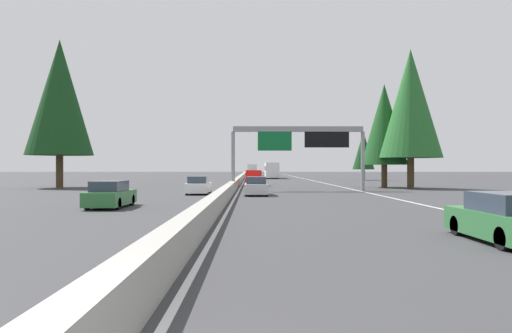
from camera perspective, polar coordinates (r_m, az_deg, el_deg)
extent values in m
plane|color=#38383A|center=(64.02, -1.84, -2.07)|extent=(320.00, 320.00, 0.00)
cube|color=#9E9B93|center=(84.00, -1.73, -1.29)|extent=(180.00, 0.56, 0.90)
cube|color=silver|center=(74.67, 7.22, -1.78)|extent=(160.00, 0.16, 0.01)
cube|color=silver|center=(74.00, -1.47, -1.80)|extent=(160.00, 0.16, 0.01)
cylinder|color=gray|center=(44.52, -2.80, 0.65)|extent=(0.36, 0.36, 5.58)
cylinder|color=gray|center=(45.72, 12.82, 0.64)|extent=(0.36, 0.36, 5.58)
cube|color=gray|center=(44.85, 5.11, 4.54)|extent=(0.50, 12.32, 0.50)
cube|color=#0C602D|center=(44.46, 2.28, 3.16)|extent=(0.12, 3.20, 1.90)
cube|color=black|center=(44.98, 8.57, 3.25)|extent=(0.16, 4.20, 1.50)
cube|color=#2D6B38|center=(15.81, 27.90, -6.20)|extent=(4.40, 1.80, 0.76)
cube|color=#2D3847|center=(15.56, 28.28, -3.86)|extent=(2.46, 1.51, 0.56)
cylinder|color=black|center=(16.74, 23.19, -6.58)|extent=(0.64, 0.22, 0.64)
cylinder|color=black|center=(17.43, 27.98, -6.32)|extent=(0.64, 0.22, 0.64)
cylinder|color=black|center=(14.23, 27.80, -7.73)|extent=(0.64, 0.22, 0.64)
cube|color=silver|center=(37.26, 0.01, -2.68)|extent=(4.40, 1.80, 0.76)
cube|color=#2D3847|center=(37.02, 0.02, -1.67)|extent=(2.46, 1.51, 0.56)
cylinder|color=black|center=(38.68, -1.18, -2.89)|extent=(0.64, 0.22, 0.64)
cylinder|color=black|center=(38.70, 1.17, -2.89)|extent=(0.64, 0.22, 0.64)
cylinder|color=black|center=(35.87, -1.23, -3.11)|extent=(0.64, 0.22, 0.64)
cylinder|color=black|center=(35.88, 1.30, -3.11)|extent=(0.64, 0.22, 0.64)
cube|color=red|center=(55.38, -0.29, -1.75)|extent=(5.60, 2.00, 0.70)
cube|color=red|center=(56.37, -0.30, -0.91)|extent=(2.24, 1.84, 0.90)
cube|color=#2D3847|center=(56.37, -0.30, -0.81)|extent=(2.02, 1.92, 0.41)
cylinder|color=black|center=(57.23, -1.16, -1.90)|extent=(0.80, 0.28, 0.80)
cylinder|color=black|center=(57.24, 0.56, -1.90)|extent=(0.80, 0.28, 0.80)
cylinder|color=black|center=(53.54, -1.21, -2.03)|extent=(0.80, 0.28, 0.80)
cylinder|color=black|center=(53.55, 0.64, -2.03)|extent=(0.80, 0.28, 0.80)
cube|color=white|center=(123.32, -0.48, -0.33)|extent=(6.12, 2.40, 2.50)
cube|color=white|center=(127.57, -0.48, -0.45)|extent=(2.38, 2.30, 1.90)
cylinder|color=black|center=(127.42, -0.96, -0.88)|extent=(0.90, 0.28, 0.90)
cylinder|color=black|center=(127.42, 0.00, -0.88)|extent=(0.90, 0.28, 0.90)
cylinder|color=black|center=(121.64, -0.98, -0.92)|extent=(0.90, 0.28, 0.90)
cylinder|color=black|center=(121.64, 0.02, -0.92)|extent=(0.90, 0.28, 0.90)
cube|color=white|center=(93.60, 1.88, -0.43)|extent=(11.50, 2.50, 2.90)
cube|color=#2D3847|center=(93.60, 1.88, -0.21)|extent=(11.04, 2.55, 0.84)
cylinder|color=black|center=(97.60, 1.14, -1.09)|extent=(1.00, 0.30, 1.00)
cylinder|color=black|center=(97.69, 2.43, -1.09)|extent=(1.00, 0.30, 1.00)
cylinder|color=black|center=(89.55, 1.29, -1.18)|extent=(1.00, 0.30, 1.00)
cylinder|color=black|center=(89.65, 2.69, -1.18)|extent=(1.00, 0.30, 1.00)
cube|color=white|center=(65.26, -0.25, -1.57)|extent=(4.40, 1.80, 0.76)
cube|color=#2D3847|center=(65.03, -0.25, -0.99)|extent=(2.46, 1.51, 0.56)
cylinder|color=black|center=(66.68, -0.94, -1.72)|extent=(0.64, 0.22, 0.64)
cylinder|color=black|center=(66.68, 0.42, -1.72)|extent=(0.64, 0.22, 0.64)
cylinder|color=black|center=(63.86, -0.95, -1.79)|extent=(0.64, 0.22, 0.64)
cylinder|color=black|center=(63.87, 0.46, -1.79)|extent=(0.64, 0.22, 0.64)
cube|color=#2D6B38|center=(27.13, -17.20, -3.65)|extent=(4.40, 1.80, 0.76)
cube|color=#2D3847|center=(26.89, -17.34, -2.27)|extent=(2.46, 1.51, 0.56)
cylinder|color=black|center=(28.72, -17.91, -3.87)|extent=(0.64, 0.22, 0.64)
cylinder|color=black|center=(28.29, -14.85, -3.92)|extent=(0.64, 0.22, 0.64)
cylinder|color=black|center=(26.05, -19.77, -4.25)|extent=(0.64, 0.22, 0.64)
cylinder|color=black|center=(25.57, -16.41, -4.33)|extent=(0.64, 0.22, 0.64)
cube|color=white|center=(39.21, -6.95, -2.55)|extent=(4.40, 1.80, 0.76)
cube|color=#2D3847|center=(38.97, -6.99, -1.59)|extent=(2.46, 1.51, 0.56)
cylinder|color=black|center=(40.71, -7.84, -2.75)|extent=(0.64, 0.22, 0.64)
cylinder|color=black|center=(40.54, -5.62, -2.77)|extent=(0.64, 0.22, 0.64)
cylinder|color=black|center=(37.92, -8.38, -2.95)|extent=(0.64, 0.22, 0.64)
cylinder|color=black|center=(37.74, -6.00, -2.96)|extent=(0.64, 0.22, 0.64)
cylinder|color=#4C3823|center=(51.59, 18.23, -0.76)|extent=(0.71, 0.71, 3.21)
cone|color=#236028|center=(52.02, 18.23, 7.29)|extent=(6.41, 6.41, 11.37)
cylinder|color=#4C3823|center=(53.34, 15.29, -1.12)|extent=(0.63, 0.63, 2.50)
cone|color=#194C1E|center=(53.54, 15.29, 4.96)|extent=(5.00, 5.00, 8.86)
cylinder|color=#4C3823|center=(82.51, 12.89, -0.98)|extent=(0.56, 0.56, 1.84)
cone|color=#143D19|center=(82.55, 12.89, 1.93)|extent=(3.69, 3.69, 6.54)
cylinder|color=#4C3823|center=(54.70, -22.71, -0.56)|extent=(0.74, 0.74, 3.51)
cone|color=#143D19|center=(55.22, -22.70, 7.75)|extent=(7.03, 7.03, 12.46)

